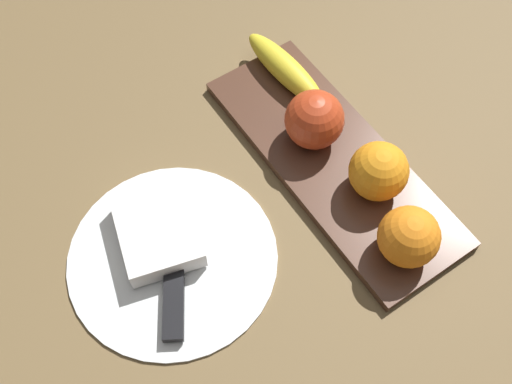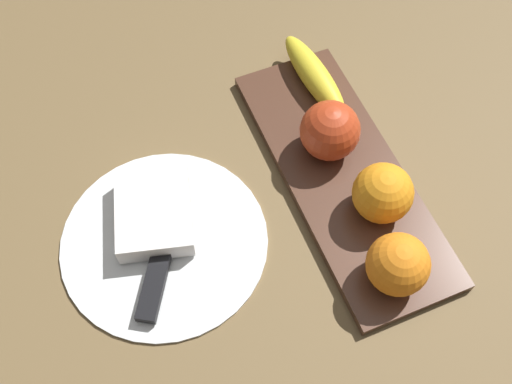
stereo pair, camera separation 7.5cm
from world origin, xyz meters
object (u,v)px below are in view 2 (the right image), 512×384
object	(u,v)px
fruit_tray	(343,175)
banana	(314,76)
knife	(157,273)
dinner_plate	(164,241)
folded_napkin	(154,212)
apple	(330,131)
orange_near_banana	(398,264)
orange_near_apple	(383,193)

from	to	relation	value
fruit_tray	banana	bearing A→B (deg)	-9.82
knife	dinner_plate	bearing A→B (deg)	4.37
banana	folded_napkin	xyz separation A→B (m)	(-0.12, 0.27, -0.01)
banana	dinner_plate	size ratio (longest dim) A/B	0.62
folded_napkin	apple	bearing A→B (deg)	-87.61
orange_near_banana	dinner_plate	world-z (taller)	orange_near_banana
banana	orange_near_apple	size ratio (longest dim) A/B	2.13
apple	orange_near_banana	world-z (taller)	apple
orange_near_apple	banana	bearing A→B (deg)	-2.58
apple	orange_near_banana	distance (m)	0.20
orange_near_apple	dinner_plate	bearing A→B (deg)	76.34
banana	apple	bearing A→B (deg)	160.60
dinner_plate	banana	bearing A→B (deg)	-61.61
dinner_plate	fruit_tray	bearing A→B (deg)	-90.00
orange_near_apple	knife	size ratio (longest dim) A/B	0.45
orange_near_banana	dinner_plate	size ratio (longest dim) A/B	0.29
folded_napkin	orange_near_banana	bearing A→B (deg)	-128.17
orange_near_apple	folded_napkin	size ratio (longest dim) A/B	0.65
banana	knife	bearing A→B (deg)	118.85
orange_near_banana	dinner_plate	xyz separation A→B (m)	(0.15, 0.24, -0.05)
banana	knife	world-z (taller)	banana
fruit_tray	apple	xyz separation A→B (m)	(0.04, 0.00, 0.05)
knife	orange_near_apple	bearing A→B (deg)	-63.21
orange_near_banana	knife	world-z (taller)	orange_near_banana
apple	banana	size ratio (longest dim) A/B	0.49
banana	dinner_plate	distance (m)	0.31
banana	orange_near_banana	distance (m)	0.30
orange_near_banana	folded_napkin	world-z (taller)	orange_near_banana
banana	orange_near_apple	world-z (taller)	orange_near_apple
fruit_tray	knife	size ratio (longest dim) A/B	2.43
apple	orange_near_banana	xyz separation A→B (m)	(-0.20, 0.01, -0.00)
dinner_plate	folded_napkin	size ratio (longest dim) A/B	2.23
fruit_tray	orange_near_banana	world-z (taller)	orange_near_banana
banana	orange_near_banana	world-z (taller)	orange_near_banana
fruit_tray	banana	world-z (taller)	banana
apple	folded_napkin	distance (m)	0.25
fruit_tray	dinner_plate	bearing A→B (deg)	90.00
apple	dinner_plate	xyz separation A→B (m)	(-0.04, 0.24, -0.05)
fruit_tray	orange_near_banana	bearing A→B (deg)	175.51
orange_near_apple	knife	bearing A→B (deg)	85.52
folded_napkin	dinner_plate	bearing A→B (deg)	180.00
fruit_tray	folded_napkin	bearing A→B (deg)	82.55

